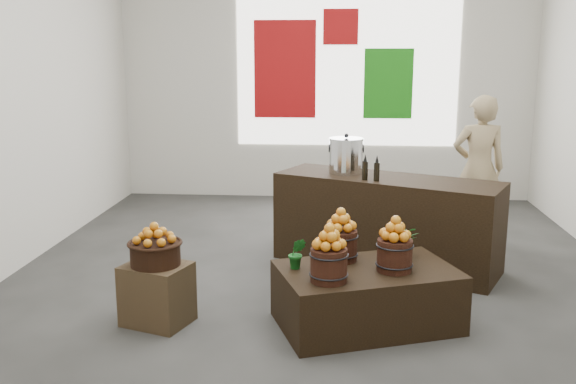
# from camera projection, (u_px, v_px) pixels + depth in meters

# --- Properties ---
(ground) EXTENTS (7.00, 7.00, 0.00)m
(ground) POSITION_uv_depth(u_px,v_px,m) (316.00, 275.00, 6.31)
(ground) COLOR #3D3D3A
(ground) RESTS_ON ground
(back_wall) EXTENTS (6.00, 0.04, 4.00)m
(back_wall) POSITION_uv_depth(u_px,v_px,m) (326.00, 62.00, 9.30)
(back_wall) COLOR beige
(back_wall) RESTS_ON ground
(back_opening) EXTENTS (3.20, 0.02, 2.40)m
(back_opening) POSITION_uv_depth(u_px,v_px,m) (347.00, 63.00, 9.25)
(back_opening) COLOR white
(back_opening) RESTS_ON back_wall
(deco_red_left) EXTENTS (0.90, 0.04, 1.40)m
(deco_red_left) POSITION_uv_depth(u_px,v_px,m) (285.00, 69.00, 9.33)
(deco_red_left) COLOR #990B0D
(deco_red_left) RESTS_ON back_wall
(deco_green_right) EXTENTS (0.70, 0.04, 1.00)m
(deco_green_right) POSITION_uv_depth(u_px,v_px,m) (388.00, 84.00, 9.26)
(deco_green_right) COLOR #197712
(deco_green_right) RESTS_ON back_wall
(deco_red_upper) EXTENTS (0.50, 0.04, 0.50)m
(deco_red_upper) POSITION_uv_depth(u_px,v_px,m) (341.00, 27.00, 9.14)
(deco_red_upper) COLOR #990B0D
(deco_red_upper) RESTS_ON back_wall
(crate) EXTENTS (0.60, 0.54, 0.49)m
(crate) POSITION_uv_depth(u_px,v_px,m) (157.00, 294.00, 5.14)
(crate) COLOR #4E3924
(crate) RESTS_ON ground
(wicker_basket) EXTENTS (0.40, 0.40, 0.18)m
(wicker_basket) POSITION_uv_depth(u_px,v_px,m) (155.00, 254.00, 5.07)
(wicker_basket) COLOR black
(wicker_basket) RESTS_ON crate
(apples_in_basket) EXTENTS (0.31, 0.31, 0.17)m
(apples_in_basket) POSITION_uv_depth(u_px,v_px,m) (154.00, 233.00, 5.04)
(apples_in_basket) COLOR #8F1E04
(apples_in_basket) RESTS_ON wicker_basket
(display_table) EXTENTS (1.58, 1.26, 0.47)m
(display_table) POSITION_uv_depth(u_px,v_px,m) (367.00, 297.00, 5.11)
(display_table) COLOR black
(display_table) RESTS_ON ground
(apple_bucket_front_left) EXTENTS (0.27, 0.27, 0.25)m
(apple_bucket_front_left) POSITION_uv_depth(u_px,v_px,m) (329.00, 265.00, 4.75)
(apple_bucket_front_left) COLOR #36170E
(apple_bucket_front_left) RESTS_ON display_table
(apples_in_bucket_front_left) EXTENTS (0.21, 0.21, 0.18)m
(apples_in_bucket_front_left) POSITION_uv_depth(u_px,v_px,m) (329.00, 237.00, 4.71)
(apples_in_bucket_front_left) COLOR #8F1E04
(apples_in_bucket_front_left) RESTS_ON apple_bucket_front_left
(apple_bucket_front_right) EXTENTS (0.27, 0.27, 0.25)m
(apple_bucket_front_right) POSITION_uv_depth(u_px,v_px,m) (395.00, 255.00, 4.98)
(apple_bucket_front_right) COLOR #36170E
(apple_bucket_front_right) RESTS_ON display_table
(apples_in_bucket_front_right) EXTENTS (0.21, 0.21, 0.18)m
(apples_in_bucket_front_right) POSITION_uv_depth(u_px,v_px,m) (396.00, 228.00, 4.93)
(apples_in_bucket_front_right) COLOR #8F1E04
(apples_in_bucket_front_right) RESTS_ON apple_bucket_front_right
(apple_bucket_rear) EXTENTS (0.27, 0.27, 0.25)m
(apple_bucket_rear) POSITION_uv_depth(u_px,v_px,m) (340.00, 245.00, 5.24)
(apple_bucket_rear) COLOR #36170E
(apple_bucket_rear) RESTS_ON display_table
(apples_in_bucket_rear) EXTENTS (0.21, 0.21, 0.18)m
(apples_in_bucket_rear) POSITION_uv_depth(u_px,v_px,m) (341.00, 220.00, 5.19)
(apples_in_bucket_rear) COLOR #8F1E04
(apples_in_bucket_rear) RESTS_ON apple_bucket_rear
(herb_garnish_right) EXTENTS (0.29, 0.27, 0.28)m
(herb_garnish_right) POSITION_uv_depth(u_px,v_px,m) (404.00, 241.00, 5.32)
(herb_garnish_right) COLOR #125719
(herb_garnish_right) RESTS_ON display_table
(herb_garnish_left) EXTENTS (0.14, 0.12, 0.25)m
(herb_garnish_left) POSITION_uv_depth(u_px,v_px,m) (297.00, 253.00, 5.03)
(herb_garnish_left) COLOR #125719
(herb_garnish_left) RESTS_ON display_table
(counter) EXTENTS (2.34, 1.59, 0.92)m
(counter) POSITION_uv_depth(u_px,v_px,m) (386.00, 222.00, 6.51)
(counter) COLOR black
(counter) RESTS_ON ground
(stock_pot_left) EXTENTS (0.35, 0.35, 0.35)m
(stock_pot_left) POSITION_uv_depth(u_px,v_px,m) (346.00, 157.00, 6.60)
(stock_pot_left) COLOR silver
(stock_pot_left) RESTS_ON counter
(oil_cruets) EXTENTS (0.17, 0.12, 0.26)m
(oil_cruets) POSITION_uv_depth(u_px,v_px,m) (380.00, 168.00, 6.20)
(oil_cruets) COLOR black
(oil_cruets) RESTS_ON counter
(shopper) EXTENTS (0.64, 0.44, 1.68)m
(shopper) POSITION_uv_depth(u_px,v_px,m) (478.00, 168.00, 7.37)
(shopper) COLOR #9A845E
(shopper) RESTS_ON ground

